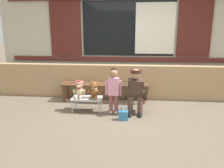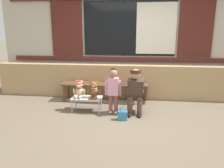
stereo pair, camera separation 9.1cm
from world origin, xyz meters
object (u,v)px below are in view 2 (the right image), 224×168
(child_standing, at_px, (113,86))
(handbag_on_ground, at_px, (123,115))
(small_display_bench, at_px, (87,99))
(wooden_bench_long, at_px, (104,86))
(teddy_bear_with_hat, at_px, (79,89))
(teddy_bear_plain, at_px, (94,90))
(adult_crouching, at_px, (136,91))

(child_standing, relative_size, handbag_on_ground, 3.52)
(small_display_bench, bearing_deg, wooden_bench_long, 69.26)
(handbag_on_ground, bearing_deg, wooden_bench_long, 115.38)
(teddy_bear_with_hat, xyz_separation_m, handbag_on_ground, (0.96, -0.42, -0.38))
(teddy_bear_with_hat, relative_size, child_standing, 0.38)
(teddy_bear_with_hat, bearing_deg, wooden_bench_long, 58.79)
(small_display_bench, distance_m, child_standing, 0.67)
(teddy_bear_plain, bearing_deg, handbag_on_ground, -32.97)
(wooden_bench_long, height_order, child_standing, child_standing)
(teddy_bear_with_hat, height_order, adult_crouching, adult_crouching)
(teddy_bear_with_hat, height_order, teddy_bear_plain, same)
(small_display_bench, bearing_deg, teddy_bear_with_hat, 179.23)
(wooden_bench_long, distance_m, child_standing, 0.87)
(wooden_bench_long, height_order, adult_crouching, adult_crouching)
(teddy_bear_with_hat, xyz_separation_m, teddy_bear_plain, (0.32, -0.00, -0.01))
(wooden_bench_long, xyz_separation_m, child_standing, (0.31, -0.78, 0.22))
(wooden_bench_long, xyz_separation_m, handbag_on_ground, (0.53, -1.13, -0.28))
(child_standing, xyz_separation_m, adult_crouching, (0.46, 0.03, -0.11))
(teddy_bear_with_hat, distance_m, teddy_bear_plain, 0.32)
(teddy_bear_with_hat, distance_m, child_standing, 0.75)
(wooden_bench_long, bearing_deg, handbag_on_ground, -64.62)
(wooden_bench_long, height_order, teddy_bear_with_hat, teddy_bear_with_hat)
(teddy_bear_with_hat, relative_size, handbag_on_ground, 1.34)
(teddy_bear_with_hat, bearing_deg, adult_crouching, -2.34)
(teddy_bear_with_hat, relative_size, teddy_bear_plain, 1.00)
(adult_crouching, relative_size, handbag_on_ground, 3.49)
(small_display_bench, xyz_separation_m, adult_crouching, (1.04, -0.05, 0.21))
(small_display_bench, distance_m, teddy_bear_with_hat, 0.26)
(teddy_bear_plain, bearing_deg, wooden_bench_long, 81.26)
(wooden_bench_long, relative_size, child_standing, 2.19)
(teddy_bear_with_hat, bearing_deg, child_standing, -5.76)
(wooden_bench_long, xyz_separation_m, teddy_bear_plain, (-0.11, -0.71, 0.09))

